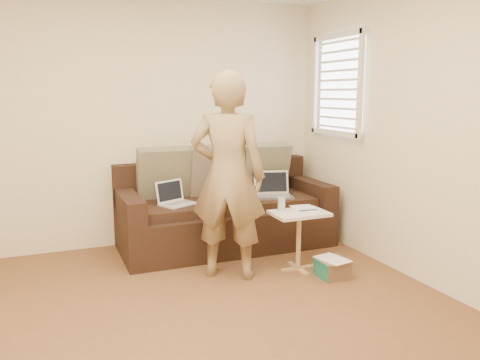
{
  "coord_description": "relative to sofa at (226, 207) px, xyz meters",
  "views": [
    {
      "loc": [
        -0.96,
        -2.9,
        1.61
      ],
      "look_at": [
        0.8,
        1.4,
        0.78
      ],
      "focal_mm": 36.21,
      "sensor_mm": 36.0,
      "label": 1
    }
  ],
  "objects": [
    {
      "name": "wall_right",
      "position": [
        1.21,
        -1.77,
        0.87
      ],
      "size": [
        0.0,
        4.5,
        4.5
      ],
      "primitive_type": "plane",
      "rotation": [
        1.57,
        0.0,
        -1.57
      ],
      "color": "beige",
      "rests_on": "ground"
    },
    {
      "name": "striped_box",
      "position": [
        0.57,
        -1.19,
        -0.34
      ],
      "size": [
        0.27,
        0.27,
        0.17
      ],
      "primitive_type": null,
      "color": "red",
      "rests_on": "ground"
    },
    {
      "name": "pillow_right",
      "position": [
        0.55,
        0.2,
        0.37
      ],
      "size": [
        0.55,
        0.28,
        0.57
      ],
      "primitive_type": null,
      "rotation": [
        0.26,
        0.0,
        0.0
      ],
      "color": "#6E6D51",
      "rests_on": "sofa"
    },
    {
      "name": "laptop_silver",
      "position": [
        0.51,
        -0.14,
        0.1
      ],
      "size": [
        0.44,
        0.37,
        0.25
      ],
      "primitive_type": null,
      "rotation": [
        0.0,
        0.0,
        -0.27
      ],
      "color": "#B7BABC",
      "rests_on": "sofa"
    },
    {
      "name": "laptop_white",
      "position": [
        -0.54,
        -0.1,
        0.1
      ],
      "size": [
        0.4,
        0.36,
        0.24
      ],
      "primitive_type": null,
      "rotation": [
        0.0,
        0.0,
        0.44
      ],
      "color": "white",
      "rests_on": "sofa"
    },
    {
      "name": "person",
      "position": [
        -0.28,
        -0.81,
        0.48
      ],
      "size": [
        0.8,
        0.73,
        1.81
      ],
      "primitive_type": "imported",
      "rotation": [
        0.0,
        0.0,
        2.6
      ],
      "color": "olive",
      "rests_on": "ground"
    },
    {
      "name": "paper_on_table",
      "position": [
        0.48,
        -0.83,
        0.13
      ],
      "size": [
        0.25,
        0.33,
        0.0
      ],
      "primitive_type": null,
      "rotation": [
        0.0,
        0.0,
        -0.14
      ],
      "color": "white",
      "rests_on": "side_table"
    },
    {
      "name": "floor",
      "position": [
        -0.79,
        -1.77,
        -0.42
      ],
      "size": [
        4.5,
        4.5,
        0.0
      ],
      "primitive_type": "plane",
      "color": "brown",
      "rests_on": "ground"
    },
    {
      "name": "window_blinds",
      "position": [
        1.16,
        -0.27,
        1.28
      ],
      "size": [
        0.12,
        0.88,
        1.08
      ],
      "primitive_type": null,
      "color": "white",
      "rests_on": "wall_right"
    },
    {
      "name": "sofa",
      "position": [
        0.0,
        0.0,
        0.0
      ],
      "size": [
        2.2,
        0.95,
        0.85
      ],
      "primitive_type": null,
      "color": "black",
      "rests_on": "ground"
    },
    {
      "name": "side_table",
      "position": [
        0.37,
        -0.91,
        -0.15
      ],
      "size": [
        0.5,
        0.35,
        0.55
      ],
      "primitive_type": null,
      "color": "silver",
      "rests_on": "ground"
    },
    {
      "name": "wall_back",
      "position": [
        -0.79,
        0.48,
        0.87
      ],
      "size": [
        4.0,
        0.0,
        4.0
      ],
      "primitive_type": "plane",
      "rotation": [
        1.57,
        0.0,
        0.0
      ],
      "color": "beige",
      "rests_on": "ground"
    },
    {
      "name": "drinking_glass",
      "position": [
        0.25,
        -0.81,
        0.19
      ],
      "size": [
        0.07,
        0.07,
        0.12
      ],
      "primitive_type": null,
      "color": "silver",
      "rests_on": "side_table"
    },
    {
      "name": "pillow_mid",
      "position": [
        -0.05,
        0.21,
        0.37
      ],
      "size": [
        0.55,
        0.27,
        0.57
      ],
      "primitive_type": null,
      "rotation": [
        0.24,
        0.0,
        0.0
      ],
      "color": "brown",
      "rests_on": "sofa"
    },
    {
      "name": "scissors",
      "position": [
        0.46,
        -0.92,
        0.13
      ],
      "size": [
        0.19,
        0.12,
        0.02
      ],
      "primitive_type": null,
      "rotation": [
        0.0,
        0.0,
        -0.11
      ],
      "color": "silver",
      "rests_on": "side_table"
    },
    {
      "name": "pillow_left",
      "position": [
        -0.6,
        0.24,
        0.37
      ],
      "size": [
        0.55,
        0.29,
        0.57
      ],
      "primitive_type": null,
      "rotation": [
        0.28,
        0.0,
        0.0
      ],
      "color": "#6E6D51",
      "rests_on": "sofa"
    }
  ]
}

